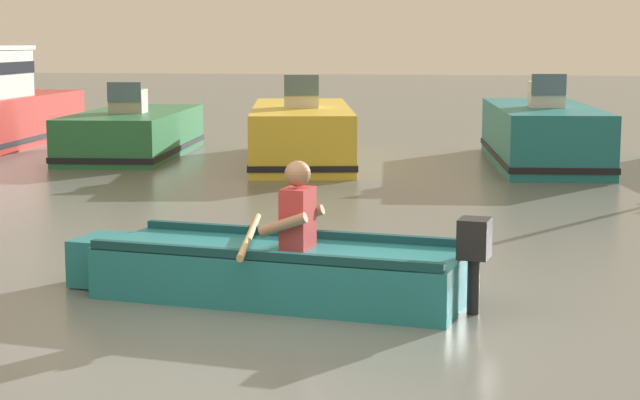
{
  "coord_description": "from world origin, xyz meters",
  "views": [
    {
      "loc": [
        1.69,
        -7.41,
        2.19
      ],
      "look_at": [
        -0.01,
        3.25,
        0.55
      ],
      "focal_mm": 59.36,
      "sensor_mm": 36.0,
      "label": 1
    }
  ],
  "objects_px": {
    "rowboat_with_person": "(274,269)",
    "moored_boat_green": "(134,134)",
    "moored_boat_yellow": "(301,135)",
    "moored_boat_teal": "(542,136)"
  },
  "relations": [
    {
      "from": "moored_boat_green",
      "to": "moored_boat_yellow",
      "type": "bearing_deg",
      "value": -10.81
    },
    {
      "from": "rowboat_with_person",
      "to": "moored_boat_teal",
      "type": "relative_size",
      "value": 0.72
    },
    {
      "from": "rowboat_with_person",
      "to": "moored_boat_green",
      "type": "distance_m",
      "value": 11.75
    },
    {
      "from": "rowboat_with_person",
      "to": "moored_boat_teal",
      "type": "distance_m",
      "value": 10.76
    },
    {
      "from": "rowboat_with_person",
      "to": "moored_boat_yellow",
      "type": "bearing_deg",
      "value": 98.74
    },
    {
      "from": "moored_boat_yellow",
      "to": "moored_boat_teal",
      "type": "xyz_separation_m",
      "value": [
        4.27,
        0.39,
        0.01
      ]
    },
    {
      "from": "moored_boat_green",
      "to": "moored_boat_teal",
      "type": "height_order",
      "value": "moored_boat_teal"
    },
    {
      "from": "moored_boat_yellow",
      "to": "moored_boat_teal",
      "type": "height_order",
      "value": "moored_boat_teal"
    },
    {
      "from": "moored_boat_green",
      "to": "rowboat_with_person",
      "type": "bearing_deg",
      "value": -65.26
    },
    {
      "from": "moored_boat_teal",
      "to": "moored_boat_green",
      "type": "bearing_deg",
      "value": 178.06
    }
  ]
}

